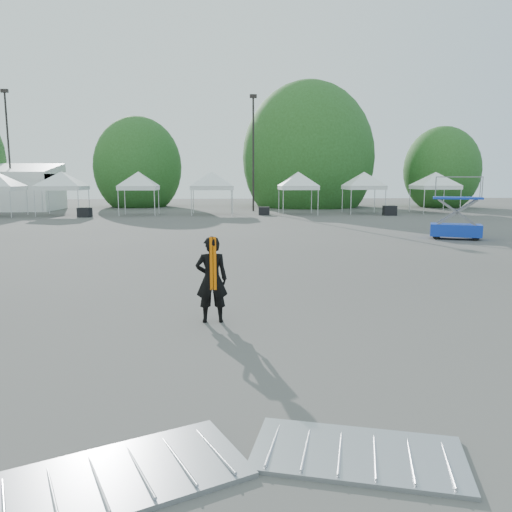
{
  "coord_description": "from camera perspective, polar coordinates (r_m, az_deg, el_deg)",
  "views": [
    {
      "loc": [
        -0.06,
        -11.32,
        2.77
      ],
      "look_at": [
        0.66,
        -1.88,
        1.3
      ],
      "focal_mm": 35.0,
      "sensor_mm": 36.0,
      "label": 1
    }
  ],
  "objects": [
    {
      "name": "ground",
      "position": [
        11.66,
        -3.94,
        -4.95
      ],
      "size": [
        120.0,
        120.0,
        0.0
      ],
      "primitive_type": "plane",
      "color": "#474442",
      "rests_on": "ground"
    },
    {
      "name": "light_pole_west",
      "position": [
        48.84,
        -26.45,
        11.42
      ],
      "size": [
        0.6,
        0.25,
        10.3
      ],
      "color": "black",
      "rests_on": "ground"
    },
    {
      "name": "light_pole_east",
      "position": [
        43.52,
        -0.32,
        12.42
      ],
      "size": [
        0.6,
        0.25,
        9.8
      ],
      "color": "black",
      "rests_on": "ground"
    },
    {
      "name": "tree_mid_w",
      "position": [
        51.95,
        -13.34,
        9.85
      ],
      "size": [
        4.16,
        4.16,
        6.33
      ],
      "color": "#382314",
      "rests_on": "ground"
    },
    {
      "name": "tree_mid_e",
      "position": [
        51.18,
        5.96,
        11.07
      ],
      "size": [
        5.12,
        5.12,
        7.79
      ],
      "color": "#382314",
      "rests_on": "ground"
    },
    {
      "name": "tree_far_e",
      "position": [
        53.13,
        20.46,
        9.18
      ],
      "size": [
        3.84,
        3.84,
        5.84
      ],
      "color": "#382314",
      "rests_on": "ground"
    },
    {
      "name": "tent_c",
      "position": [
        41.07,
        -21.35,
        8.61
      ],
      "size": [
        4.71,
        4.71,
        3.88
      ],
      "color": "silver",
      "rests_on": "ground"
    },
    {
      "name": "tent_d",
      "position": [
        39.58,
        -13.3,
        8.99
      ],
      "size": [
        4.03,
        4.03,
        3.88
      ],
      "color": "silver",
      "rests_on": "ground"
    },
    {
      "name": "tent_e",
      "position": [
        39.44,
        -5.06,
        9.19
      ],
      "size": [
        4.65,
        4.65,
        3.88
      ],
      "color": "silver",
      "rests_on": "ground"
    },
    {
      "name": "tent_f",
      "position": [
        39.59,
        4.85,
        9.19
      ],
      "size": [
        4.08,
        4.08,
        3.88
      ],
      "color": "silver",
      "rests_on": "ground"
    },
    {
      "name": "tent_g",
      "position": [
        41.3,
        12.25,
        9.01
      ],
      "size": [
        4.16,
        4.16,
        3.88
      ],
      "color": "silver",
      "rests_on": "ground"
    },
    {
      "name": "tent_h",
      "position": [
        43.95,
        19.84,
        8.66
      ],
      "size": [
        4.52,
        4.52,
        3.88
      ],
      "color": "silver",
      "rests_on": "ground"
    },
    {
      "name": "man",
      "position": [
        9.68,
        -5.1,
        -2.67
      ],
      "size": [
        0.64,
        0.43,
        1.69
      ],
      "rotation": [
        0.0,
        0.0,
        3.19
      ],
      "color": "black",
      "rests_on": "ground"
    },
    {
      "name": "scissor_lift",
      "position": [
        24.88,
        21.99,
        5.13
      ],
      "size": [
        2.49,
        1.91,
        2.88
      ],
      "rotation": [
        0.0,
        0.0,
        -0.41
      ],
      "color": "#0C3FA6",
      "rests_on": "ground"
    },
    {
      "name": "barrier_left",
      "position": [
        5.21,
        -15.44,
        -23.13
      ],
      "size": [
        2.6,
        2.01,
        0.07
      ],
      "rotation": [
        0.0,
        0.0,
        0.42
      ],
      "color": "#ADB0B5",
      "rests_on": "ground"
    },
    {
      "name": "barrier_mid",
      "position": [
        5.5,
        11.54,
        -21.2
      ],
      "size": [
        2.31,
        1.6,
        0.07
      ],
      "rotation": [
        0.0,
        0.0,
        -0.28
      ],
      "color": "#ADB0B5",
      "rests_on": "ground"
    },
    {
      "name": "crate_west",
      "position": [
        38.63,
        -18.99,
        4.73
      ],
      "size": [
        1.01,
        0.86,
        0.69
      ],
      "primitive_type": "cube",
      "rotation": [
        0.0,
        0.0,
        -0.21
      ],
      "color": "black",
      "rests_on": "ground"
    },
    {
      "name": "crate_mid",
      "position": [
        38.7,
        0.94,
        5.17
      ],
      "size": [
        0.91,
        0.75,
        0.64
      ],
      "primitive_type": "cube",
      "rotation": [
        0.0,
        0.0,
        -0.16
      ],
      "color": "black",
      "rests_on": "ground"
    },
    {
      "name": "crate_east",
      "position": [
        39.67,
        15.04,
        5.04
      ],
      "size": [
        0.99,
        0.79,
        0.74
      ],
      "primitive_type": "cube",
      "rotation": [
        0.0,
        0.0,
        -0.05
      ],
      "color": "black",
      "rests_on": "ground"
    }
  ]
}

